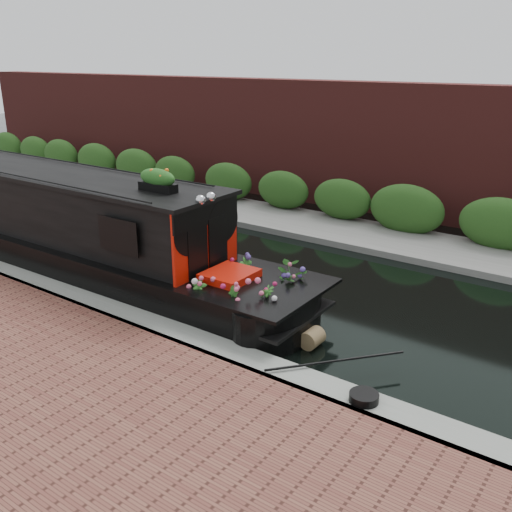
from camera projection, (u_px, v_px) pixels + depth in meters
The scene contains 8 objects.
ground at pixel (235, 273), 13.17m from camera, with size 80.00×80.00×0.00m, color black.
near_bank_coping at pixel (126, 324), 10.66m from camera, with size 40.00×0.60×0.50m, color gray.
far_bank_path at pixel (325, 230), 16.38m from camera, with size 40.00×2.40×0.34m, color slate.
far_hedge at pixel (340, 223), 17.06m from camera, with size 40.00×1.10×2.80m, color #234A18.
far_brick_wall at pixel (370, 209), 18.66m from camera, with size 40.00×1.00×8.00m, color #58201D.
narrowboat at pixel (68, 232), 13.24m from camera, with size 12.48×2.41×2.94m.
rope_fender at pixel (312, 338), 9.79m from camera, with size 0.33×0.33×0.38m, color brown.
coiled_mooring_rope at pixel (364, 397), 7.84m from camera, with size 0.41×0.41×0.12m, color black.
Camera 1 is at (7.64, -9.65, 4.76)m, focal length 40.00 mm.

